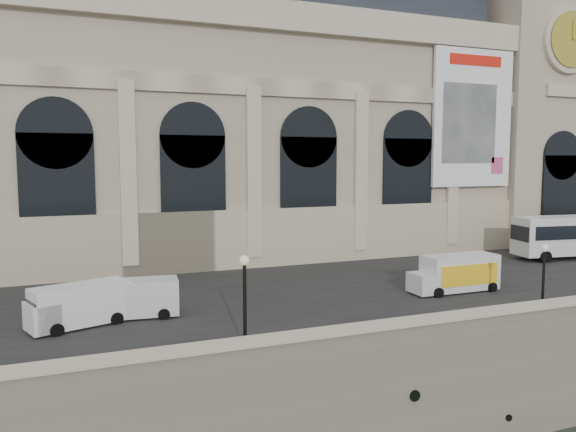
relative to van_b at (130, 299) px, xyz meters
name	(u,v)px	position (x,y,z in m)	size (l,w,h in m)	color
quay	(206,274)	(10.29, 24.58, -4.14)	(160.00, 70.00, 6.00)	gray
street	(276,289)	(10.29, 3.58, -1.11)	(160.00, 24.00, 0.06)	#2D2D2D
parapet	(373,337)	(10.29, -9.82, -0.52)	(160.00, 1.40, 1.21)	gray
museum	(150,109)	(4.32, 20.44, 12.59)	(69.00, 18.70, 29.10)	tan
clock_pavilion	(514,85)	(44.29, 17.51, 16.29)	(13.00, 14.72, 36.70)	tan
van_b	(130,299)	(0.00, 0.00, 0.00)	(5.17, 2.50, 2.22)	silver
van_c	(74,306)	(-3.00, -0.79, 0.06)	(5.60, 3.55, 2.34)	white
box_truck	(455,274)	(21.50, -1.75, 0.16)	(6.39, 2.31, 2.57)	silver
lamp_left	(245,304)	(4.43, -7.89, 1.18)	(0.47, 0.47, 4.66)	black
lamp_right	(543,280)	(22.64, -8.24, 0.94)	(0.43, 0.43, 4.18)	black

